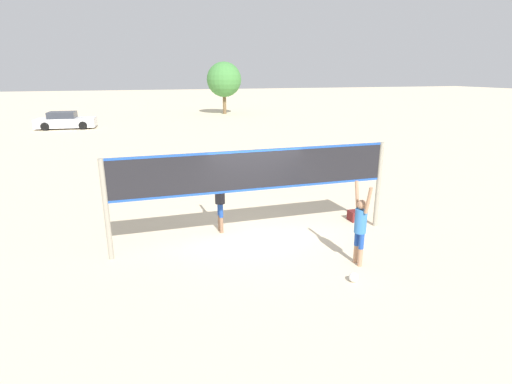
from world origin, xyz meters
The scene contains 8 objects.
ground_plane centered at (0.00, 0.00, 0.00)m, with size 200.00×200.00×0.00m, color beige.
volleyball_net centered at (0.00, 0.00, 1.75)m, with size 7.58×0.13×2.51m.
player_spiker centered at (1.90, -2.06, 1.04)m, with size 0.28×0.69×2.00m.
player_blocker centered at (-0.78, 0.92, 1.10)m, with size 0.28×0.70×2.10m.
volleyball centered at (1.38, -2.77, 0.11)m, with size 0.21×0.21×0.21m.
gear_bag centered at (3.42, 0.56, 0.15)m, with size 0.44×0.36×0.31m.
parked_car_near centered at (-8.04, 26.10, 0.61)m, with size 4.61×2.20×1.36m.
tree_left_cluster centered at (6.98, 33.90, 3.63)m, with size 3.69×3.69×5.50m.
Camera 1 is at (-2.99, -9.59, 4.41)m, focal length 28.00 mm.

